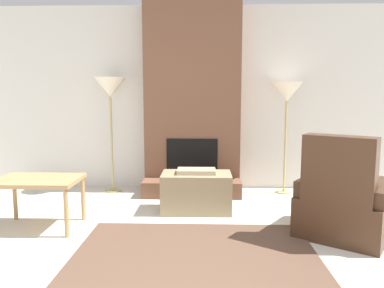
{
  "coord_description": "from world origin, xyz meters",
  "views": [
    {
      "loc": [
        0.16,
        -2.19,
        1.37
      ],
      "look_at": [
        0.0,
        2.88,
        0.69
      ],
      "focal_mm": 35.0,
      "sensor_mm": 36.0,
      "label": 1
    }
  ],
  "objects": [
    {
      "name": "armchair",
      "position": [
        1.51,
        1.33,
        0.29
      ],
      "size": [
        1.12,
        1.13,
        1.0
      ],
      "rotation": [
        0.0,
        0.0,
        2.55
      ],
      "color": "#422819",
      "rests_on": "ground_plane"
    },
    {
      "name": "floor_lamp_left",
      "position": [
        -1.12,
        2.94,
        1.42
      ],
      "size": [
        0.43,
        0.43,
        1.59
      ],
      "color": "tan",
      "rests_on": "ground_plane"
    },
    {
      "name": "floor_lamp_right",
      "position": [
        1.28,
        2.94,
        1.36
      ],
      "size": [
        0.43,
        0.43,
        1.53
      ],
      "color": "tan",
      "rests_on": "ground_plane"
    },
    {
      "name": "area_rug",
      "position": [
        0.09,
        0.77,
        0.01
      ],
      "size": [
        2.09,
        1.64,
        0.01
      ],
      "primitive_type": "cube",
      "color": "brown",
      "rests_on": "ground_plane"
    },
    {
      "name": "wall_back",
      "position": [
        0.0,
        3.23,
        1.3
      ],
      "size": [
        7.1,
        0.06,
        2.6
      ],
      "primitive_type": "cube",
      "color": "silver",
      "rests_on": "ground_plane"
    },
    {
      "name": "fireplace",
      "position": [
        0.0,
        3.01,
        1.2
      ],
      "size": [
        1.32,
        0.67,
        2.6
      ],
      "color": "brown",
      "rests_on": "ground_plane"
    },
    {
      "name": "side_table",
      "position": [
        -1.53,
        1.47,
        0.46
      ],
      "size": [
        0.83,
        0.58,
        0.52
      ],
      "color": "tan",
      "rests_on": "ground_plane"
    },
    {
      "name": "ottoman",
      "position": [
        0.08,
        2.08,
        0.23
      ],
      "size": [
        0.81,
        0.48,
        0.5
      ],
      "color": "#998460",
      "rests_on": "ground_plane"
    }
  ]
}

